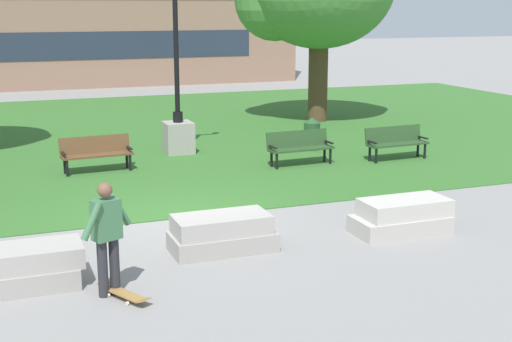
# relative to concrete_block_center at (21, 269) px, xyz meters

# --- Properties ---
(ground_plane) EXTENTS (140.00, 140.00, 0.00)m
(ground_plane) POSITION_rel_concrete_block_center_xyz_m (3.13, 2.62, -0.31)
(ground_plane) COLOR gray
(grass_lawn) EXTENTS (40.00, 20.00, 0.02)m
(grass_lawn) POSITION_rel_concrete_block_center_xyz_m (3.13, 12.62, -0.30)
(grass_lawn) COLOR #336628
(grass_lawn) RESTS_ON ground
(concrete_block_center) EXTENTS (1.88, 0.90, 0.64)m
(concrete_block_center) POSITION_rel_concrete_block_center_xyz_m (0.00, 0.00, 0.00)
(concrete_block_center) COLOR #9E9991
(concrete_block_center) RESTS_ON ground
(concrete_block_left) EXTENTS (1.80, 0.90, 0.64)m
(concrete_block_left) POSITION_rel_concrete_block_center_xyz_m (3.37, 0.53, 0.00)
(concrete_block_left) COLOR #9E9991
(concrete_block_left) RESTS_ON ground
(concrete_block_right) EXTENTS (1.81, 0.90, 0.64)m
(concrete_block_right) POSITION_rel_concrete_block_center_xyz_m (6.85, 0.30, 0.00)
(concrete_block_right) COLOR #B2ADA3
(concrete_block_right) RESTS_ON ground
(person_skateboarder) EXTENTS (0.85, 0.69, 1.71)m
(person_skateboarder) POSITION_rel_concrete_block_center_xyz_m (1.20, -0.74, 0.66)
(person_skateboarder) COLOR #28282D
(person_skateboarder) RESTS_ON ground
(skateboard) EXTENTS (0.65, 1.00, 0.14)m
(skateboard) POSITION_rel_concrete_block_center_xyz_m (1.36, -0.97, -0.22)
(skateboard) COLOR olive
(skateboard) RESTS_ON ground
(park_bench_near_left) EXTENTS (1.83, 0.66, 0.90)m
(park_bench_near_left) POSITION_rel_concrete_block_center_xyz_m (2.25, 7.41, 0.23)
(park_bench_near_left) COLOR brown
(park_bench_near_left) RESTS_ON grass_lawn
(park_bench_near_right) EXTENTS (1.83, 0.63, 0.90)m
(park_bench_near_right) POSITION_rel_concrete_block_center_xyz_m (7.44, 6.29, 0.23)
(park_bench_near_right) COLOR #284723
(park_bench_near_right) RESTS_ON grass_lawn
(park_bench_far_right) EXTENTS (1.83, 0.63, 0.90)m
(park_bench_far_right) POSITION_rel_concrete_block_center_xyz_m (10.21, 5.97, 0.23)
(park_bench_far_right) COLOR #284723
(park_bench_far_right) RESTS_ON grass_lawn
(lamp_post_center) EXTENTS (1.32, 0.80, 5.25)m
(lamp_post_center) POSITION_rel_concrete_block_center_xyz_m (4.81, 8.95, 0.77)
(lamp_post_center) COLOR gray
(lamp_post_center) RESTS_ON grass_lawn
(trash_bin) EXTENTS (0.49, 0.49, 0.96)m
(trash_bin) POSITION_rel_concrete_block_center_xyz_m (8.62, 8.01, 0.20)
(trash_bin) COLOR #234C28
(trash_bin) RESTS_ON grass_lawn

